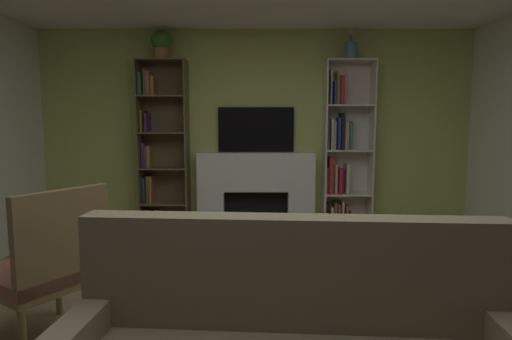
# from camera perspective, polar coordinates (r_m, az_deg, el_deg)

# --- Properties ---
(wall_back_accent) EXTENTS (5.41, 0.06, 2.54)m
(wall_back_accent) POSITION_cam_1_polar(r_m,az_deg,el_deg) (5.24, 0.01, 4.92)
(wall_back_accent) COLOR #B0C265
(wall_back_accent) RESTS_ON ground_plane
(fireplace) EXTENTS (1.53, 0.54, 1.05)m
(fireplace) POSITION_cam_1_polar(r_m,az_deg,el_deg) (5.15, 0.01, -3.04)
(fireplace) COLOR white
(fireplace) RESTS_ON ground_plane
(tv) EXTENTS (0.93, 0.06, 0.55)m
(tv) POSITION_cam_1_polar(r_m,az_deg,el_deg) (5.18, 0.01, 5.53)
(tv) COLOR black
(tv) RESTS_ON fireplace
(bookshelf_left) EXTENTS (0.59, 0.31, 2.15)m
(bookshelf_left) POSITION_cam_1_polar(r_m,az_deg,el_deg) (5.24, -13.02, 2.37)
(bookshelf_left) COLOR brown
(bookshelf_left) RESTS_ON ground_plane
(bookshelf_right) EXTENTS (0.59, 0.28, 2.15)m
(bookshelf_right) POSITION_cam_1_polar(r_m,az_deg,el_deg) (5.23, 11.64, 1.79)
(bookshelf_right) COLOR silver
(bookshelf_right) RESTS_ON ground_plane
(potted_plant) EXTENTS (0.24, 0.24, 0.34)m
(potted_plant) POSITION_cam_1_polar(r_m,az_deg,el_deg) (5.26, -12.79, 16.47)
(potted_plant) COLOR #AF7242
(potted_plant) RESTS_ON bookshelf_left
(vase_with_flowers) EXTENTS (0.14, 0.14, 0.35)m
(vase_with_flowers) POSITION_cam_1_polar(r_m,az_deg,el_deg) (5.25, 12.79, 15.67)
(vase_with_flowers) COLOR #516C9B
(vase_with_flowers) RESTS_ON bookshelf_right
(armchair) EXTENTS (0.84, 0.83, 1.02)m
(armchair) POSITION_cam_1_polar(r_m,az_deg,el_deg) (2.98, -26.52, -11.58)
(armchair) COLOR brown
(armchair) RESTS_ON ground_plane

